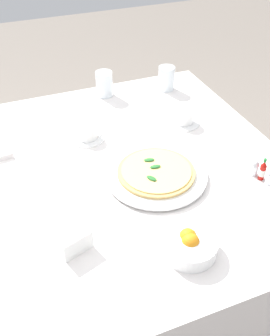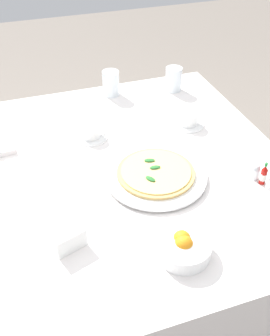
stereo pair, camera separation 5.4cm
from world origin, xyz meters
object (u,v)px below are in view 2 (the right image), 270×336
(pizza, at_px, (156,172))
(citrus_bowl, at_px, (183,247))
(pizza_plate, at_px, (156,175))
(menu_card, at_px, (73,245))
(hot_sauce_bottle, at_px, (264,175))
(coffee_cup_near_left, at_px, (188,119))
(pepper_shaker, at_px, (256,173))
(water_glass_far_left, at_px, (173,80))
(water_glass_back_corner, at_px, (111,85))
(coffee_cup_near_right, at_px, (91,131))

(pizza, distance_m, citrus_bowl, 0.32)
(pizza_plate, height_order, menu_card, menu_card)
(pizza_plate, relative_size, hot_sauce_bottle, 4.08)
(coffee_cup_near_left, distance_m, hot_sauce_bottle, 0.41)
(pepper_shaker, xyz_separation_m, menu_card, (0.11, -0.63, 0.00))
(water_glass_far_left, distance_m, hot_sauce_bottle, 0.70)
(pizza_plate, distance_m, pepper_shaker, 0.33)
(coffee_cup_near_left, bearing_deg, water_glass_back_corner, -147.02)
(coffee_cup_near_right, height_order, pepper_shaker, coffee_cup_near_right)
(citrus_bowl, distance_m, menu_card, 0.30)
(pizza_plate, xyz_separation_m, citrus_bowl, (0.32, -0.04, 0.01))
(menu_card, bearing_deg, pizza_plate, -163.59)
(pizza_plate, bearing_deg, hot_sauce_bottle, 67.03)
(citrus_bowl, relative_size, menu_card, 1.73)
(pizza_plate, xyz_separation_m, pizza, (-0.00, -0.00, 0.01))
(water_glass_back_corner, relative_size, citrus_bowl, 0.74)
(pepper_shaker, bearing_deg, water_glass_far_left, -179.02)
(citrus_bowl, xyz_separation_m, hot_sauce_bottle, (-0.18, 0.36, 0.01))
(menu_card, bearing_deg, coffee_cup_near_left, -156.98)
(pizza, relative_size, coffee_cup_near_left, 1.99)
(water_glass_back_corner, xyz_separation_m, menu_card, (0.83, -0.34, -0.02))
(water_glass_back_corner, height_order, water_glass_far_left, water_glass_back_corner)
(water_glass_far_left, height_order, pepper_shaker, water_glass_far_left)
(coffee_cup_near_right, height_order, water_glass_back_corner, water_glass_back_corner)
(coffee_cup_near_right, distance_m, citrus_bowl, 0.63)
(pizza_plate, relative_size, coffee_cup_near_right, 2.61)
(coffee_cup_near_right, relative_size, hot_sauce_bottle, 1.57)
(coffee_cup_near_right, distance_m, water_glass_back_corner, 0.35)
(pizza_plate, xyz_separation_m, water_glass_far_left, (-0.56, 0.30, 0.04))
(hot_sauce_bottle, distance_m, pepper_shaker, 0.03)
(hot_sauce_bottle, xyz_separation_m, menu_card, (0.08, -0.64, -0.00))
(water_glass_far_left, bearing_deg, menu_card, -38.56)
(citrus_bowl, distance_m, pepper_shaker, 0.41)
(pizza, height_order, menu_card, menu_card)
(menu_card, bearing_deg, coffee_cup_near_right, -126.49)
(water_glass_far_left, height_order, citrus_bowl, water_glass_far_left)
(water_glass_far_left, relative_size, pepper_shaker, 1.89)
(pepper_shaker, height_order, menu_card, menu_card)
(menu_card, bearing_deg, hot_sauce_bottle, 169.58)
(pepper_shaker, bearing_deg, citrus_bowl, -59.36)
(pizza, relative_size, menu_card, 2.97)
(coffee_cup_near_right, xyz_separation_m, hot_sauce_bottle, (0.44, 0.47, 0.01))
(pizza, relative_size, pepper_shaker, 4.59)
(pizza, bearing_deg, water_glass_far_left, 151.87)
(water_glass_back_corner, relative_size, water_glass_far_left, 1.04)
(citrus_bowl, bearing_deg, pepper_shaker, 120.64)
(pizza, distance_m, water_glass_back_corner, 0.61)
(pepper_shaker, distance_m, menu_card, 0.64)
(citrus_bowl, relative_size, pepper_shaker, 2.67)
(coffee_cup_near_right, bearing_deg, hot_sauce_bottle, 46.76)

